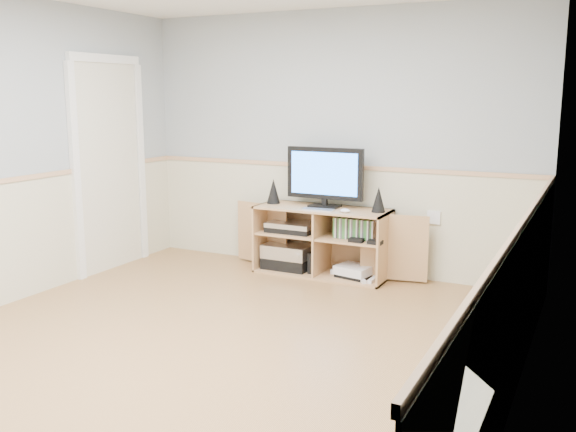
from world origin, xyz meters
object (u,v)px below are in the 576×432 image
at_px(media_cabinet, 324,239).
at_px(keyboard, 318,210).
at_px(monitor, 325,175).
at_px(game_consoles, 353,271).

relative_size(media_cabinet, keyboard, 6.76).
bearing_deg(monitor, game_consoles, -10.48).
height_order(media_cabinet, keyboard, keyboard).
bearing_deg(game_consoles, monitor, 169.52).
xyz_separation_m(media_cabinet, game_consoles, (0.33, -0.07, -0.26)).
height_order(media_cabinet, monitor, monitor).
bearing_deg(keyboard, media_cabinet, 88.53).
distance_m(keyboard, game_consoles, 0.68).
relative_size(media_cabinet, monitor, 2.62).
height_order(monitor, keyboard, monitor).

